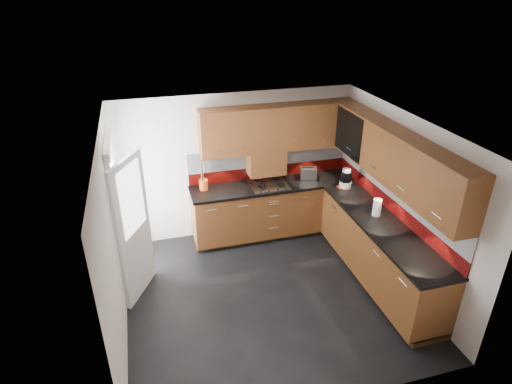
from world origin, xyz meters
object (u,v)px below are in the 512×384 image
object	(u,v)px
utensil_pot	(203,183)
gas_hob	(269,184)
food_processor	(346,179)
toaster	(308,173)

from	to	relation	value
utensil_pot	gas_hob	bearing A→B (deg)	-7.38
gas_hob	food_processor	distance (m)	1.23
gas_hob	toaster	xyz separation A→B (m)	(0.71, 0.08, 0.08)
utensil_pot	toaster	xyz separation A→B (m)	(1.75, -0.05, -0.01)
gas_hob	toaster	world-z (taller)	toaster
gas_hob	toaster	bearing A→B (deg)	6.48
food_processor	toaster	bearing A→B (deg)	133.37
gas_hob	food_processor	size ratio (longest dim) A/B	1.91
utensil_pot	toaster	size ratio (longest dim) A/B	1.58
gas_hob	toaster	size ratio (longest dim) A/B	1.96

